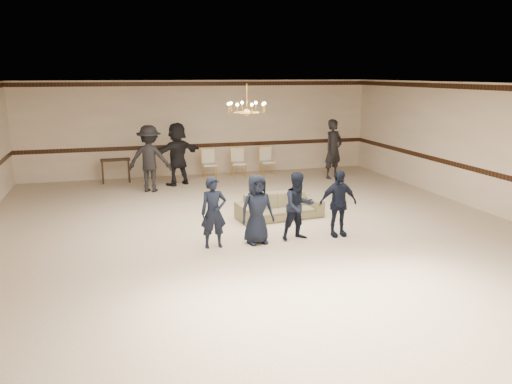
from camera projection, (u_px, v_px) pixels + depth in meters
room at (259, 161)px, 10.79m from camera, size 12.01×14.01×3.21m
chair_rail at (202, 146)px, 17.47m from camera, size 12.00×0.02×0.14m
crown_molding at (200, 84)px, 16.99m from camera, size 12.00×0.02×0.14m
chandelier at (247, 98)px, 11.44m from camera, size 0.94×0.94×0.89m
boy_a at (214, 213)px, 10.10m from camera, size 0.53×0.35×1.44m
boy_b at (257, 209)px, 10.34m from camera, size 0.75×0.54×1.44m
boy_c at (298, 206)px, 10.59m from camera, size 0.76×0.63×1.44m
boy_d at (338, 203)px, 10.83m from camera, size 0.85×0.37×1.44m
settee at (280, 206)px, 12.24m from camera, size 2.14×1.05×0.60m
adult_left at (150, 159)px, 14.91m from camera, size 1.44×1.11×1.96m
adult_mid at (177, 154)px, 15.80m from camera, size 1.89×1.29×1.96m
adult_right at (333, 149)px, 16.81m from camera, size 0.84×0.71×1.96m
banquet_chair_left at (209, 164)px, 16.85m from camera, size 0.48×0.48×0.96m
banquet_chair_mid at (239, 163)px, 17.12m from camera, size 0.49×0.49×0.96m
banquet_chair_right at (267, 161)px, 17.39m from camera, size 0.50×0.50×0.96m
console_table at (116, 171)px, 16.25m from camera, size 0.93×0.42×0.77m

